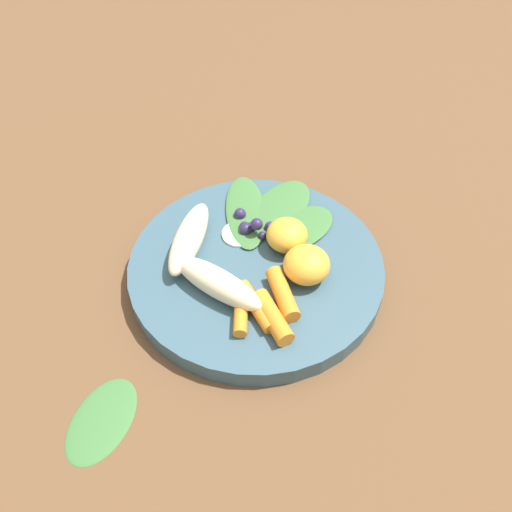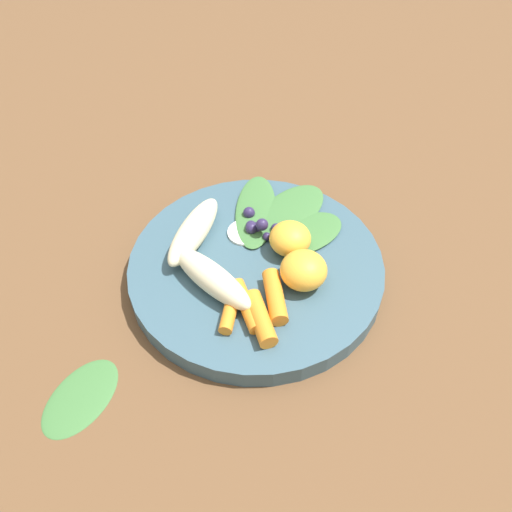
% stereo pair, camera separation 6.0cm
% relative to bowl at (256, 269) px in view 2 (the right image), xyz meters
% --- Properties ---
extents(ground_plane, '(2.40, 2.40, 0.00)m').
position_rel_bowl_xyz_m(ground_plane, '(0.00, 0.00, -0.01)').
color(ground_plane, brown).
extents(bowl, '(0.29, 0.29, 0.02)m').
position_rel_bowl_xyz_m(bowl, '(0.00, 0.00, 0.00)').
color(bowl, '#385666').
rests_on(bowl, ground_plane).
extents(banana_peeled_left, '(0.11, 0.10, 0.03)m').
position_rel_bowl_xyz_m(banana_peeled_left, '(-0.03, 0.05, 0.03)').
color(banana_peeled_left, beige).
rests_on(banana_peeled_left, bowl).
extents(banana_peeled_right, '(0.11, 0.08, 0.03)m').
position_rel_bowl_xyz_m(banana_peeled_right, '(0.04, 0.07, 0.03)').
color(banana_peeled_right, beige).
rests_on(banana_peeled_right, bowl).
extents(orange_segment_near, '(0.05, 0.05, 0.04)m').
position_rel_bowl_xyz_m(orange_segment_near, '(0.01, -0.04, 0.03)').
color(orange_segment_near, '#F4A833').
rests_on(orange_segment_near, bowl).
extents(orange_segment_far, '(0.05, 0.05, 0.04)m').
position_rel_bowl_xyz_m(orange_segment_far, '(-0.03, -0.05, 0.03)').
color(orange_segment_far, '#F4A833').
rests_on(orange_segment_far, bowl).
extents(carrot_front, '(0.05, 0.03, 0.01)m').
position_rel_bowl_xyz_m(carrot_front, '(-0.07, 0.03, 0.02)').
color(carrot_front, orange).
rests_on(carrot_front, bowl).
extents(carrot_mid_left, '(0.07, 0.03, 0.02)m').
position_rel_bowl_xyz_m(carrot_mid_left, '(-0.07, 0.02, 0.02)').
color(carrot_mid_left, orange).
rests_on(carrot_mid_left, bowl).
extents(carrot_mid_right, '(0.06, 0.03, 0.02)m').
position_rel_bowl_xyz_m(carrot_mid_right, '(-0.08, 0.01, 0.02)').
color(carrot_mid_right, orange).
rests_on(carrot_mid_right, bowl).
extents(carrot_rear, '(0.06, 0.02, 0.02)m').
position_rel_bowl_xyz_m(carrot_rear, '(-0.06, -0.01, 0.02)').
color(carrot_rear, orange).
rests_on(carrot_rear, bowl).
extents(blueberry_pile, '(0.05, 0.04, 0.03)m').
position_rel_bowl_xyz_m(blueberry_pile, '(0.05, -0.01, 0.02)').
color(blueberry_pile, '#2D234C').
rests_on(blueberry_pile, bowl).
extents(coconut_shred_patch, '(0.04, 0.04, 0.00)m').
position_rel_bowl_xyz_m(coconut_shred_patch, '(0.05, 0.01, 0.01)').
color(coconut_shred_patch, white).
rests_on(coconut_shred_patch, bowl).
extents(kale_leaf_left, '(0.09, 0.11, 0.00)m').
position_rel_bowl_xyz_m(kale_leaf_left, '(0.04, -0.06, 0.01)').
color(kale_leaf_left, '#3D7038').
rests_on(kale_leaf_left, bowl).
extents(kale_leaf_right, '(0.12, 0.13, 0.00)m').
position_rel_bowl_xyz_m(kale_leaf_right, '(0.07, -0.05, 0.01)').
color(kale_leaf_right, '#3D7038').
rests_on(kale_leaf_right, bowl).
extents(kale_leaf_rear, '(0.14, 0.07, 0.00)m').
position_rel_bowl_xyz_m(kale_leaf_rear, '(0.08, -0.01, 0.01)').
color(kale_leaf_rear, '#3D7038').
rests_on(kale_leaf_rear, bowl).
extents(kale_leaf_stray, '(0.11, 0.10, 0.01)m').
position_rel_bowl_xyz_m(kale_leaf_stray, '(-0.13, 0.18, -0.01)').
color(kale_leaf_stray, '#3D7038').
rests_on(kale_leaf_stray, ground_plane).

